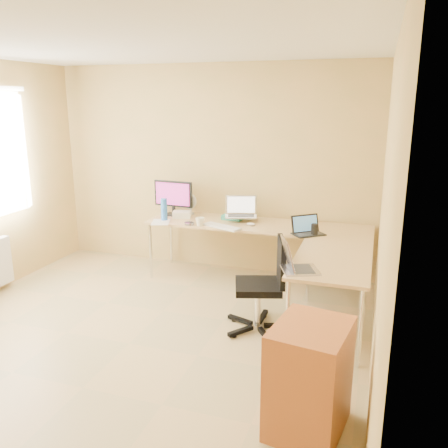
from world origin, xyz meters
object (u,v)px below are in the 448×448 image
(desk_main, at_px, (257,253))
(mug, at_px, (200,222))
(office_chair, at_px, (258,281))
(monitor, at_px, (173,198))
(water_bottle, at_px, (164,209))
(desk_fan, at_px, (191,205))
(laptop_center, at_px, (241,207))
(keyboard, at_px, (222,227))
(laptop_return, at_px, (301,258))
(laptop_black, at_px, (309,225))
(desk_return, at_px, (331,294))
(cabinet, at_px, (309,380))

(desk_main, height_order, mug, mug)
(desk_main, xyz_separation_m, office_chair, (0.32, -1.21, 0.14))
(monitor, bearing_deg, mug, -32.74)
(water_bottle, height_order, office_chair, water_bottle)
(desk_fan, bearing_deg, monitor, -132.73)
(laptop_center, relative_size, desk_fan, 1.50)
(laptop_center, xyz_separation_m, mug, (-0.40, -0.35, -0.13))
(monitor, height_order, desk_fan, monitor)
(keyboard, relative_size, laptop_return, 1.36)
(monitor, xyz_separation_m, laptop_black, (1.77, -0.37, -0.12))
(desk_main, xyz_separation_m, keyboard, (-0.35, -0.30, 0.38))
(desk_return, xyz_separation_m, cabinet, (0.01, -1.48, -0.01))
(desk_return, height_order, cabinet, cabinet)
(laptop_center, distance_m, laptop_return, 1.78)
(desk_return, bearing_deg, laptop_return, -118.19)
(desk_main, bearing_deg, water_bottle, -170.22)
(laptop_center, relative_size, cabinet, 0.48)
(laptop_black, distance_m, laptop_return, 1.16)
(office_chair, bearing_deg, desk_fan, 114.39)
(laptop_return, xyz_separation_m, cabinet, (0.25, -1.05, -0.49))
(monitor, height_order, mug, monitor)
(mug, bearing_deg, laptop_return, -39.90)
(water_bottle, height_order, cabinet, water_bottle)
(desk_fan, bearing_deg, cabinet, -37.51)
(monitor, relative_size, laptop_black, 1.57)
(desk_return, distance_m, office_chair, 0.70)
(desk_return, relative_size, keyboard, 2.70)
(desk_main, xyz_separation_m, monitor, (-1.13, 0.09, 0.59))
(cabinet, bearing_deg, desk_main, 120.75)
(monitor, distance_m, laptop_return, 2.41)
(desk_main, relative_size, monitor, 5.09)
(monitor, relative_size, water_bottle, 1.90)
(water_bottle, bearing_deg, desk_main, 9.78)
(laptop_return, bearing_deg, desk_fan, 23.08)
(laptop_return, bearing_deg, laptop_black, -17.70)
(desk_fan, distance_m, cabinet, 3.34)
(mug, bearing_deg, office_chair, -44.19)
(laptop_return, distance_m, cabinet, 1.18)
(laptop_center, xyz_separation_m, desk_fan, (-0.71, 0.14, -0.05))
(keyboard, xyz_separation_m, desk_fan, (-0.59, 0.50, 0.12))
(monitor, height_order, office_chair, monitor)
(keyboard, distance_m, water_bottle, 0.80)
(mug, distance_m, water_bottle, 0.52)
(desk_main, relative_size, office_chair, 2.87)
(desk_return, height_order, office_chair, office_chair)
(laptop_black, height_order, cabinet, laptop_black)
(laptop_return, height_order, cabinet, laptop_return)
(desk_main, height_order, cabinet, cabinet)
(laptop_center, xyz_separation_m, laptop_return, (0.96, -1.49, -0.06))
(desk_main, xyz_separation_m, desk_return, (0.98, -1.00, 0.00))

